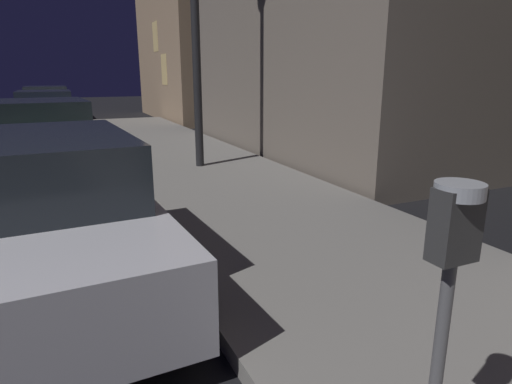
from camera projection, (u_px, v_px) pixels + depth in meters
The scene contains 6 objects.
parking_meter at pixel (450, 264), 1.76m from camera, with size 0.19×0.19×1.38m.
car_silver at pixel (38, 214), 3.96m from camera, with size 2.20×4.24×1.43m.
car_green at pixel (44, 135), 9.02m from camera, with size 2.31×4.15×1.43m.
car_blue at pixel (46, 114), 13.96m from camera, with size 2.01×4.40×1.43m.
car_white at pixel (47, 104), 18.87m from camera, with size 2.10×4.43×1.43m.
building_far at pixel (224, 12), 19.50m from camera, with size 6.33×7.97×9.19m.
Camera 1 is at (3.08, -1.09, 1.93)m, focal length 30.80 mm.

